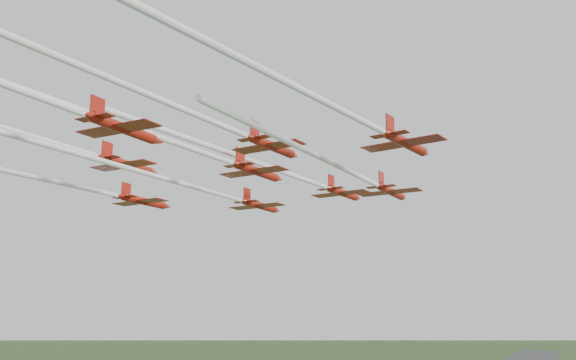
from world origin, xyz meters
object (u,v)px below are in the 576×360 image
at_px(jet_lead, 301,178).
at_px(jet_trail_solo, 33,95).
at_px(jet_row3_left, 61,183).
at_px(jet_row4_left, 61,145).
at_px(jet_row2_left, 192,186).
at_px(jet_row3_mid, 207,154).
at_px(jet_row2_right, 360,176).
at_px(jet_row3_right, 364,122).
at_px(jet_row4_right, 157,98).

distance_m(jet_lead, jet_trail_solo, 48.55).
xyz_separation_m(jet_row3_left, jet_row4_left, (7.79, -8.75, 2.05)).
xyz_separation_m(jet_row2_left, jet_row3_mid, (7.75, -9.19, 1.39)).
height_order(jet_row2_right, jet_row3_right, jet_row3_right).
height_order(jet_row3_right, jet_row4_left, jet_row3_right).
height_order(jet_lead, jet_row3_right, jet_lead).
height_order(jet_lead, jet_row4_right, jet_lead).
relative_size(jet_row2_right, jet_row4_left, 1.02).
bearing_deg(jet_row2_right, jet_trail_solo, -107.21).
distance_m(jet_row2_right, jet_trail_solo, 41.76).
bearing_deg(jet_row2_right, jet_row2_left, -160.83).
xyz_separation_m(jet_lead, jet_row3_right, (17.56, -25.56, -0.85)).
relative_size(jet_row2_right, jet_row4_right, 0.77).
bearing_deg(jet_row2_right, jet_row3_right, -65.10).
bearing_deg(jet_row4_right, jet_trail_solo, -137.29).
bearing_deg(jet_row2_left, jet_row4_right, -57.65).
distance_m(jet_row3_left, jet_row4_left, 11.89).
distance_m(jet_lead, jet_row3_left, 33.66).
xyz_separation_m(jet_row2_left, jet_row4_right, (13.57, -27.50, 1.38)).
bearing_deg(jet_row4_left, jet_row4_right, -22.30).
relative_size(jet_row3_mid, jet_row3_right, 1.02).
height_order(jet_row2_left, jet_row3_mid, jet_row3_mid).
bearing_deg(jet_row2_right, jet_row3_mid, -128.18).
bearing_deg(jet_row4_right, jet_row2_right, 83.94).
distance_m(jet_row2_left, jet_row4_left, 18.49).
distance_m(jet_row3_mid, jet_row4_right, 19.21).
xyz_separation_m(jet_row2_right, jet_trail_solo, (-16.28, -38.46, 0.47)).
height_order(jet_row2_left, jet_row4_right, jet_row4_right).
distance_m(jet_lead, jet_row2_left, 18.05).
bearing_deg(jet_row2_right, jet_row4_left, -136.21).
height_order(jet_row3_mid, jet_row4_left, jet_row4_left).
height_order(jet_row3_mid, jet_trail_solo, jet_row3_mid).
xyz_separation_m(jet_row2_right, jet_row4_left, (-28.37, -22.21, 1.62)).
relative_size(jet_row2_right, jet_row3_mid, 1.05).
height_order(jet_row3_left, jet_row4_left, jet_row4_left).
bearing_deg(jet_row2_left, jet_row3_left, -144.24).
relative_size(jet_lead, jet_row4_right, 0.87).
height_order(jet_row2_left, jet_trail_solo, jet_trail_solo).
relative_size(jet_row3_right, jet_row4_left, 0.96).
height_order(jet_row3_mid, jet_row3_right, jet_row3_right).
height_order(jet_row4_right, jet_trail_solo, jet_row4_right).
height_order(jet_row4_left, jet_trail_solo, jet_row4_left).
bearing_deg(jet_lead, jet_row4_right, -75.73).
bearing_deg(jet_row4_right, jet_row4_left, 160.56).
xyz_separation_m(jet_row3_left, jet_trail_solo, (19.88, -24.99, 0.90)).
bearing_deg(jet_row4_left, jet_row2_left, 73.11).
xyz_separation_m(jet_lead, jet_row4_left, (-16.26, -32.07, -1.21)).
distance_m(jet_row3_right, jet_row4_left, 34.45).
bearing_deg(jet_row2_left, jet_row4_left, -105.65).
distance_m(jet_row2_right, jet_row3_left, 38.59).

